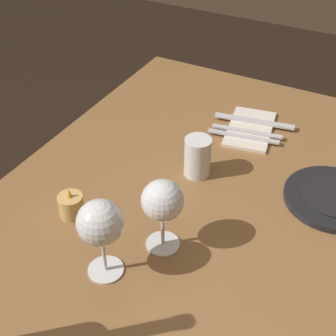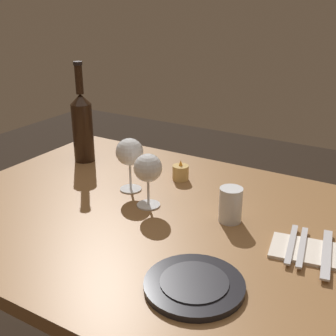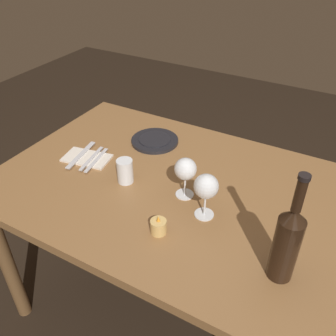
# 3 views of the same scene
# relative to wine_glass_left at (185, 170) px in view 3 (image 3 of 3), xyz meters

# --- Properties ---
(ground_plane) EXTENTS (6.00, 6.00, 0.00)m
(ground_plane) POSITION_rel_wine_glass_left_xyz_m (0.08, -0.03, -0.85)
(ground_plane) COLOR black
(dining_table) EXTENTS (1.30, 0.90, 0.74)m
(dining_table) POSITION_rel_wine_glass_left_xyz_m (0.08, -0.03, -0.20)
(dining_table) COLOR olive
(dining_table) RESTS_ON ground
(wine_glass_left) EXTENTS (0.08, 0.08, 0.15)m
(wine_glass_left) POSITION_rel_wine_glass_left_xyz_m (0.00, 0.00, 0.00)
(wine_glass_left) COLOR white
(wine_glass_left) RESTS_ON dining_table
(wine_glass_right) EXTENTS (0.08, 0.08, 0.16)m
(wine_glass_right) POSITION_rel_wine_glass_left_xyz_m (-0.11, 0.06, 0.01)
(wine_glass_right) COLOR white
(wine_glass_right) RESTS_ON dining_table
(wine_bottle) EXTENTS (0.07, 0.07, 0.35)m
(wine_bottle) POSITION_rel_wine_glass_left_xyz_m (-0.39, 0.18, 0.02)
(wine_bottle) COLOR black
(wine_bottle) RESTS_ON dining_table
(water_tumbler) EXTENTS (0.06, 0.06, 0.09)m
(water_tumbler) POSITION_rel_wine_glass_left_xyz_m (0.23, 0.04, -0.07)
(water_tumbler) COLOR white
(water_tumbler) RESTS_ON dining_table
(votive_candle) EXTENTS (0.05, 0.05, 0.07)m
(votive_candle) POSITION_rel_wine_glass_left_xyz_m (-0.01, 0.21, -0.09)
(votive_candle) COLOR #DBB266
(votive_candle) RESTS_ON dining_table
(dinner_plate) EXTENTS (0.21, 0.21, 0.02)m
(dinner_plate) POSITION_rel_wine_glass_left_xyz_m (0.28, -0.26, -0.10)
(dinner_plate) COLOR black
(dinner_plate) RESTS_ON dining_table
(folded_napkin) EXTENTS (0.21, 0.14, 0.01)m
(folded_napkin) POSITION_rel_wine_glass_left_xyz_m (0.46, -0.01, -0.11)
(folded_napkin) COLOR silver
(folded_napkin) RESTS_ON dining_table
(fork_inner) EXTENTS (0.05, 0.18, 0.00)m
(fork_inner) POSITION_rel_wine_glass_left_xyz_m (0.43, -0.01, -0.10)
(fork_inner) COLOR silver
(fork_inner) RESTS_ON folded_napkin
(fork_outer) EXTENTS (0.05, 0.18, 0.00)m
(fork_outer) POSITION_rel_wine_glass_left_xyz_m (0.41, -0.01, -0.10)
(fork_outer) COLOR silver
(fork_outer) RESTS_ON folded_napkin
(table_knife) EXTENTS (0.06, 0.21, 0.00)m
(table_knife) POSITION_rel_wine_glass_left_xyz_m (0.49, -0.01, -0.10)
(table_knife) COLOR silver
(table_knife) RESTS_ON folded_napkin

